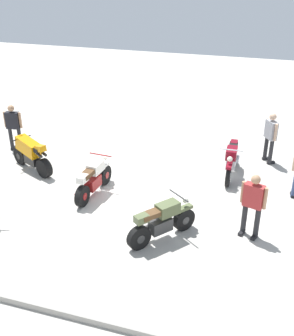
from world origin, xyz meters
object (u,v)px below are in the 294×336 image
(motorcycle_cream_vintage, at_px, (93,179))
(person_in_black_shirt, at_px, (13,125))
(person_in_gray_shirt, at_px, (271,135))
(person_in_red_shirt, at_px, (253,202))
(motorcycle_orange_sportbike, at_px, (31,153))
(motorcycle_olive_vintage, at_px, (162,222))
(motorcycle_maroon_cruiser, at_px, (231,160))

(motorcycle_cream_vintage, relative_size, person_in_black_shirt, 1.17)
(person_in_gray_shirt, bearing_deg, person_in_red_shirt, -124.05)
(motorcycle_cream_vintage, height_order, person_in_black_shirt, person_in_black_shirt)
(motorcycle_orange_sportbike, height_order, motorcycle_olive_vintage, motorcycle_orange_sportbike)
(person_in_red_shirt, distance_m, person_in_gray_shirt, 4.42)
(motorcycle_olive_vintage, bearing_deg, person_in_black_shirt, 98.68)
(motorcycle_maroon_cruiser, xyz_separation_m, person_in_red_shirt, (-0.86, 3.11, 0.43))
(person_in_black_shirt, relative_size, person_in_red_shirt, 1.00)
(motorcycle_cream_vintage, bearing_deg, motorcycle_orange_sportbike, 76.15)
(person_in_red_shirt, relative_size, person_in_gray_shirt, 0.97)
(motorcycle_olive_vintage, height_order, person_in_black_shirt, person_in_black_shirt)
(person_in_black_shirt, height_order, person_in_gray_shirt, person_in_gray_shirt)
(motorcycle_cream_vintage, xyz_separation_m, motorcycle_olive_vintage, (-2.44, 1.48, 0.00))
(motorcycle_orange_sportbike, xyz_separation_m, motorcycle_olive_vintage, (-4.97, 2.32, -0.11))
(motorcycle_cream_vintage, distance_m, motorcycle_maroon_cruiser, 4.34)
(motorcycle_olive_vintage, xyz_separation_m, person_in_black_shirt, (6.34, -3.54, 0.46))
(motorcycle_orange_sportbike, xyz_separation_m, person_in_red_shirt, (-6.99, 1.53, 0.36))
(motorcycle_olive_vintage, height_order, person_in_red_shirt, person_in_red_shirt)
(motorcycle_cream_vintage, height_order, motorcycle_olive_vintage, same)
(person_in_red_shirt, bearing_deg, motorcycle_cream_vintage, -81.94)
(motorcycle_maroon_cruiser, xyz_separation_m, person_in_gray_shirt, (-1.06, -1.31, 0.46))
(motorcycle_cream_vintage, bearing_deg, person_in_red_shirt, -94.41)
(person_in_red_shirt, bearing_deg, motorcycle_orange_sportbike, -85.44)
(motorcycle_maroon_cruiser, distance_m, motorcycle_orange_sportbike, 6.34)
(motorcycle_maroon_cruiser, distance_m, motorcycle_olive_vintage, 4.07)
(motorcycle_olive_vintage, height_order, person_in_gray_shirt, person_in_gray_shirt)
(motorcycle_orange_sportbike, distance_m, motorcycle_olive_vintage, 5.49)
(motorcycle_cream_vintage, distance_m, person_in_gray_shirt, 5.99)
(motorcycle_cream_vintage, bearing_deg, motorcycle_olive_vintage, -116.88)
(person_in_gray_shirt, bearing_deg, motorcycle_cream_vintage, -172.82)
(motorcycle_cream_vintage, xyz_separation_m, person_in_black_shirt, (3.90, -2.05, 0.46))
(motorcycle_maroon_cruiser, relative_size, person_in_red_shirt, 1.25)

